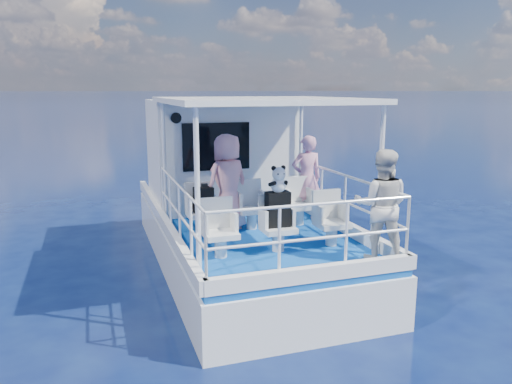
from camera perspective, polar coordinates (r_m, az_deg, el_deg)
ground at (r=8.95m, az=-0.08°, el=-10.08°), size 2000.00×2000.00×0.00m
hull at (r=9.84m, az=-1.93°, el=-8.03°), size 3.00×7.00×1.60m
deck at (r=9.59m, az=-1.97°, el=-3.24°), size 2.90×6.90×0.10m
cabin at (r=10.60m, az=-4.02°, el=4.51°), size 2.85×2.00×2.20m
canopy at (r=8.12m, az=0.37°, el=10.44°), size 3.00×3.20×0.08m
canopy_posts at (r=8.18m, az=0.47°, el=2.42°), size 2.77×2.97×2.20m
railings at (r=8.00m, az=1.22°, el=-2.18°), size 2.84×3.59×1.00m
seat_port_fwd at (r=8.56m, az=-6.24°, el=-3.47°), size 0.48×0.46×0.38m
seat_center_fwd at (r=8.79m, az=-0.49°, el=-3.00°), size 0.48×0.46×0.38m
seat_stbd_fwd at (r=9.10m, az=4.91°, el=-2.54°), size 0.48×0.46×0.38m
seat_port_aft at (r=7.35m, az=-4.06°, el=-5.99°), size 0.48×0.46×0.38m
seat_center_aft at (r=7.61m, az=2.55°, el=-5.35°), size 0.48×0.46×0.38m
seat_stbd_aft at (r=7.96m, az=8.63°, el=-4.69°), size 0.48×0.46×0.38m
passenger_port_fwd at (r=8.59m, az=-3.28°, el=1.08°), size 0.74×0.64×1.68m
passenger_stbd_fwd at (r=9.33m, az=5.80°, el=1.59°), size 0.60×0.41×1.59m
passenger_stbd_aft at (r=7.30m, az=14.13°, el=-1.47°), size 0.98×0.93×1.60m
backpack_port at (r=8.40m, az=-6.02°, el=-0.91°), size 0.33×0.18×0.43m
backpack_center at (r=7.50m, az=2.49°, el=-1.98°), size 0.36×0.20×0.53m
compact_camera at (r=8.34m, az=-5.94°, el=0.74°), size 0.11×0.06×0.06m
panda at (r=7.37m, az=2.57°, el=1.49°), size 0.26×0.21×0.40m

